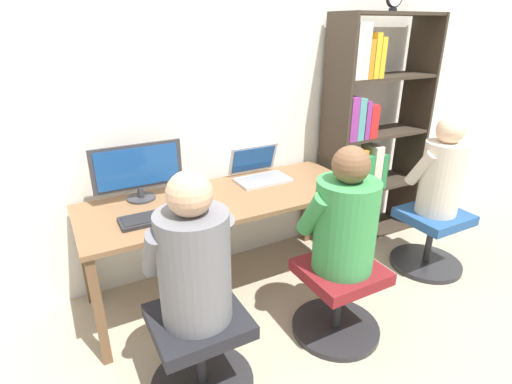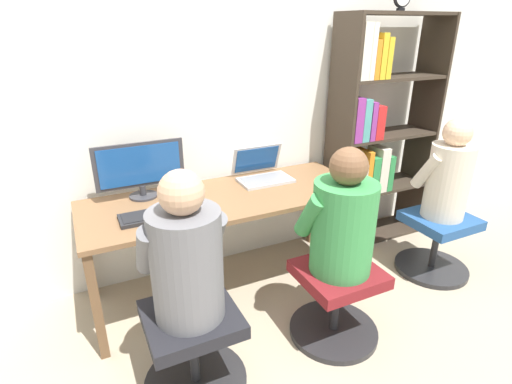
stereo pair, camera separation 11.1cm
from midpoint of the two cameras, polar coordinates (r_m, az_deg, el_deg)
ground_plane at (r=2.69m, az=-2.03°, el=-17.19°), size 14.00×14.00×0.00m
wall_back at (r=2.79m, az=-9.47°, el=13.67°), size 10.00×0.05×2.60m
desk at (r=2.61m, az=-5.55°, el=-2.05°), size 1.83×0.68×0.70m
desktop_monitor at (r=2.59m, az=-17.68°, el=2.90°), size 0.55×0.18×0.36m
laptop at (r=2.84m, az=-0.60°, el=2.75°), size 0.37×0.30×0.23m
keyboard at (r=2.36m, az=-15.20°, el=-3.45°), size 0.42×0.17×0.03m
computer_mouse_by_keyboard at (r=2.41m, az=-8.84°, el=-2.12°), size 0.06×0.10×0.04m
office_chair_left at (r=2.15m, az=-9.54°, el=-21.34°), size 0.53×0.53×0.46m
office_chair_right at (r=2.47m, az=10.35°, el=-14.57°), size 0.53×0.53×0.46m
person_at_monitor at (r=1.83m, az=-10.67°, el=-9.26°), size 0.40×0.36×0.72m
person_at_laptop at (r=2.20m, az=11.21°, el=-3.73°), size 0.42×0.36×0.71m
bookshelf at (r=3.32m, az=14.27°, el=7.06°), size 0.90×0.33×1.81m
office_chair_side at (r=3.28m, az=22.71°, el=-6.01°), size 0.53×0.53×0.46m
person_near_shelf at (r=3.08m, az=24.10°, el=2.64°), size 0.35×0.33×0.71m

